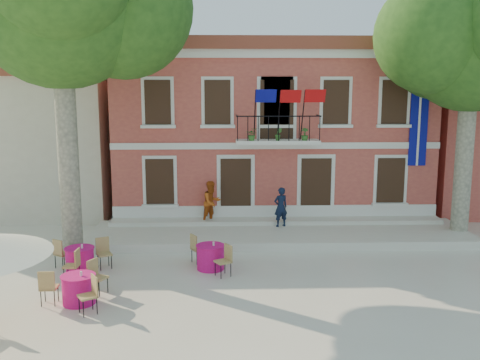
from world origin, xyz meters
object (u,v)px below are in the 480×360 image
(pedestrian_navy, at_px, (281,207))
(cafe_table_4, at_px, (210,256))
(plane_tree_east, at_px, (472,45))
(pedestrian_orange, at_px, (212,202))
(cafe_table_1, at_px, (79,288))
(cafe_table_3, at_px, (80,258))

(pedestrian_navy, xyz_separation_m, cafe_table_4, (-2.60, -3.96, -0.64))
(plane_tree_east, xyz_separation_m, cafe_table_4, (-9.23, -3.25, -6.61))
(cafe_table_4, bearing_deg, plane_tree_east, 19.41)
(pedestrian_orange, bearing_deg, plane_tree_east, -47.38)
(plane_tree_east, relative_size, cafe_table_4, 5.12)
(pedestrian_navy, relative_size, pedestrian_orange, 0.90)
(cafe_table_1, xyz_separation_m, cafe_table_4, (3.37, 2.57, -0.01))
(cafe_table_1, bearing_deg, cafe_table_3, 104.02)
(pedestrian_navy, height_order, cafe_table_4, pedestrian_navy)
(plane_tree_east, distance_m, cafe_table_4, 11.81)
(pedestrian_navy, height_order, pedestrian_orange, pedestrian_orange)
(pedestrian_navy, relative_size, cafe_table_1, 0.81)
(cafe_table_1, height_order, cafe_table_3, same)
(pedestrian_navy, bearing_deg, cafe_table_4, 36.35)
(cafe_table_3, bearing_deg, cafe_table_1, -75.98)
(plane_tree_east, relative_size, cafe_table_3, 5.11)
(plane_tree_east, bearing_deg, cafe_table_3, -165.58)
(cafe_table_1, bearing_deg, pedestrian_orange, 64.91)
(plane_tree_east, height_order, pedestrian_navy, plane_tree_east)
(plane_tree_east, height_order, cafe_table_3, plane_tree_east)
(plane_tree_east, height_order, cafe_table_1, plane_tree_east)
(pedestrian_navy, distance_m, cafe_table_4, 4.78)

